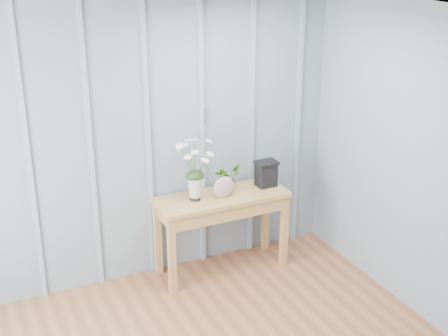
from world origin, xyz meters
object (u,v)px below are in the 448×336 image
sideboard (222,207)px  daisy_vase (195,160)px  felt_disc_vessel (224,187)px  carved_box (266,173)px

sideboard → daisy_vase: daisy_vase is taller
sideboard → felt_disc_vessel: (-0.00, -0.05, 0.21)m
daisy_vase → felt_disc_vessel: daisy_vase is taller
felt_disc_vessel → carved_box: (0.47, 0.08, 0.02)m
felt_disc_vessel → daisy_vase: bearing=164.8°
sideboard → daisy_vase: size_ratio=2.02×
daisy_vase → sideboard: bearing=-2.5°
sideboard → felt_disc_vessel: felt_disc_vessel is taller
daisy_vase → carved_box: daisy_vase is taller
sideboard → felt_disc_vessel: 0.22m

